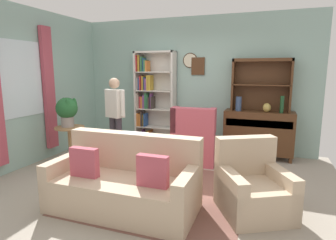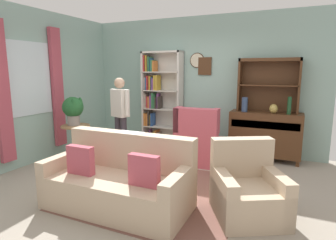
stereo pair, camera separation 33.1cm
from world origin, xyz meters
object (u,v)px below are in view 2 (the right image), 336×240
sideboard (265,134)px  wingback_chair (198,143)px  armchair_floral (247,192)px  potted_plant_small (78,160)px  plant_stand (76,139)px  vase_round (274,109)px  sideboard_hutch (269,78)px  potted_plant_large (73,109)px  vase_tall (245,104)px  person_reading (120,112)px  bookshelf (159,100)px  bottle_wine (289,106)px  couch_floral (120,183)px

sideboard → wingback_chair: size_ratio=1.24×
armchair_floral → potted_plant_small: size_ratio=4.02×
sideboard → plant_stand: (-3.19, -1.59, -0.08)m
vase_round → potted_plant_small: size_ratio=0.65×
sideboard_hutch → wingback_chair: 1.80m
vase_round → potted_plant_large: 3.68m
sideboard → wingback_chair: 1.31m
armchair_floral → sideboard_hutch: bearing=91.0°
vase_tall → person_reading: bearing=-156.3°
bookshelf → potted_plant_small: bearing=-107.4°
bookshelf → plant_stand: bearing=-118.2°
vase_round → armchair_floral: vase_round is taller
plant_stand → potted_plant_large: (-0.04, 0.01, 0.58)m
plant_stand → bottle_wine: bearing=22.8°
vase_tall → plant_stand: 3.24m
sideboard → plant_stand: 3.56m
wingback_chair → potted_plant_large: 2.39m
bottle_wine → wingback_chair: bearing=-156.9°
sideboard → potted_plant_small: (-2.90, -1.87, -0.36)m
vase_tall → vase_round: bearing=1.5°
potted_plant_large → person_reading: size_ratio=0.34×
armchair_floral → potted_plant_small: armchair_floral is taller
sideboard → person_reading: size_ratio=0.83×
couch_floral → sideboard_hutch: bearing=62.9°
sideboard_hutch → potted_plant_small: 3.78m
bookshelf → sideboard: size_ratio=1.62×
couch_floral → wingback_chair: wingback_chair is taller
bookshelf → armchair_floral: bookshelf is taller
sideboard_hutch → vase_round: (0.13, -0.18, -0.55)m
bookshelf → vase_round: (2.42, -0.15, -0.03)m
couch_floral → potted_plant_large: bearing=146.9°
vase_round → wingback_chair: 1.51m
bottle_wine → potted_plant_large: bearing=-157.6°
potted_plant_large → potted_plant_small: size_ratio=2.02×
potted_plant_large → sideboard_hutch: bearing=27.7°
couch_floral → vase_tall: bearing=68.1°
bottle_wine → vase_round: bearing=175.1°
bookshelf → vase_round: bookshelf is taller
sideboard → armchair_floral: 2.31m
bottle_wine → plant_stand: bearing=-157.2°
vase_tall → potted_plant_small: size_ratio=1.06×
bookshelf → potted_plant_small: bookshelf is taller
bookshelf → plant_stand: 1.99m
sideboard → person_reading: person_reading is taller
sideboard → vase_round: vase_round is taller
vase_round → armchair_floral: 2.34m
potted_plant_small → person_reading: bearing=68.0°
bookshelf → bottle_wine: (2.68, -0.17, 0.05)m
sideboard_hutch → potted_plant_large: 3.68m
sideboard → bottle_wine: bearing=-12.9°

